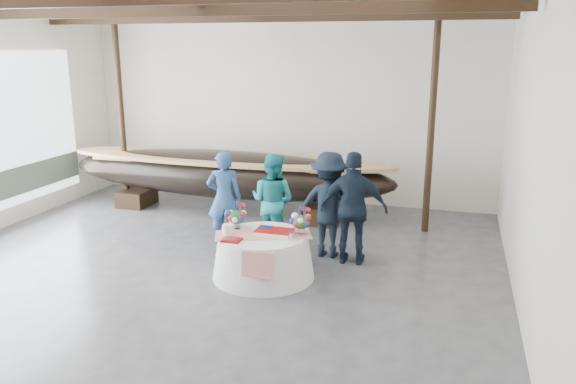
% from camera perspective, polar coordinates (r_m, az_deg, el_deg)
% --- Properties ---
extents(floor, '(10.00, 12.00, 0.01)m').
position_cam_1_polar(floor, '(8.88, -11.74, -10.40)').
color(floor, '#3D3D42').
rests_on(floor, ground).
extents(wall_back, '(10.00, 0.02, 4.50)m').
position_cam_1_polar(wall_back, '(13.69, -0.19, 8.54)').
color(wall_back, silver).
rests_on(wall_back, ground).
extents(wall_right, '(0.02, 12.00, 4.50)m').
position_cam_1_polar(wall_right, '(7.24, 24.57, 1.63)').
color(wall_right, silver).
rests_on(wall_right, ground).
extents(pavilion_structure, '(9.80, 11.76, 4.50)m').
position_cam_1_polar(pavilion_structure, '(8.74, -10.71, 16.30)').
color(pavilion_structure, black).
rests_on(pavilion_structure, ground).
extents(longboat_display, '(7.70, 1.54, 1.44)m').
position_cam_1_polar(longboat_display, '(12.69, -6.40, 1.86)').
color(longboat_display, black).
rests_on(longboat_display, ground).
extents(banquet_table, '(1.69, 1.69, 0.73)m').
position_cam_1_polar(banquet_table, '(9.30, -2.51, -6.48)').
color(banquet_table, silver).
rests_on(banquet_table, ground).
extents(tabletop_items, '(1.65, 1.08, 0.40)m').
position_cam_1_polar(tabletop_items, '(9.27, -2.43, -3.19)').
color(tabletop_items, red).
rests_on(tabletop_items, banquet_table).
extents(guest_woman_blue, '(0.76, 0.61, 1.82)m').
position_cam_1_polar(guest_woman_blue, '(10.71, -6.49, -0.63)').
color(guest_woman_blue, navy).
rests_on(guest_woman_blue, ground).
extents(guest_woman_teal, '(0.98, 0.82, 1.80)m').
position_cam_1_polar(guest_woman_teal, '(10.49, -1.58, -0.89)').
color(guest_woman_teal, teal).
rests_on(guest_woman_teal, ground).
extents(guest_man_left, '(1.27, 0.78, 1.91)m').
position_cam_1_polar(guest_man_left, '(10.05, 4.21, -1.31)').
color(guest_man_left, black).
rests_on(guest_man_left, ground).
extents(guest_man_right, '(1.19, 0.55, 1.99)m').
position_cam_1_polar(guest_man_right, '(9.73, 6.69, -1.68)').
color(guest_man_right, black).
rests_on(guest_man_right, ground).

